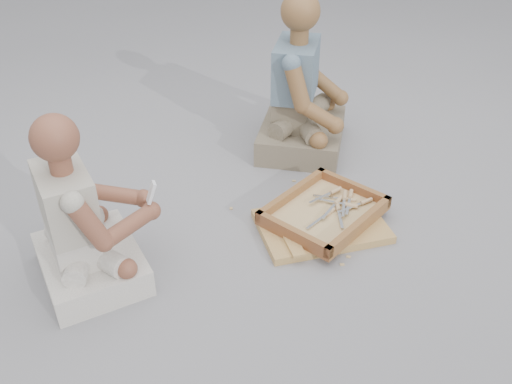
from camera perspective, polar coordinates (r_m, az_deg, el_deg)
ground at (r=2.71m, az=2.43°, el=-6.11°), size 60.00×60.00×0.00m
carved_panel at (r=2.86m, az=6.55°, el=-3.39°), size 0.72×0.59×0.04m
tool_tray at (r=2.87m, az=6.84°, el=-2.01°), size 0.64×0.56×0.07m
chisel_0 at (r=2.89m, az=8.20°, el=-1.63°), size 0.14×0.19×0.02m
chisel_1 at (r=2.95m, az=10.66°, el=-1.04°), size 0.22×0.03×0.02m
chisel_2 at (r=2.98m, az=9.40°, el=-0.44°), size 0.18×0.16×0.02m
chisel_3 at (r=2.99m, az=7.68°, el=0.02°), size 0.22×0.03×0.02m
chisel_4 at (r=2.92m, az=8.05°, el=-1.04°), size 0.21×0.10×0.02m
chisel_5 at (r=2.85m, az=7.12°, el=-2.17°), size 0.22×0.07×0.02m
chisel_6 at (r=2.95m, az=8.84°, el=-0.57°), size 0.17×0.17×0.02m
chisel_7 at (r=2.92m, az=9.04°, el=-1.24°), size 0.14×0.19×0.02m
chisel_8 at (r=2.98m, az=8.86°, el=-0.70°), size 0.16×0.17×0.02m
wood_chip_0 at (r=3.05m, az=3.30°, el=-0.86°), size 0.02×0.02×0.00m
wood_chip_1 at (r=2.93m, az=7.70°, el=-2.84°), size 0.02×0.02×0.00m
wood_chip_2 at (r=3.06m, az=6.79°, el=-0.96°), size 0.02×0.02×0.00m
wood_chip_3 at (r=2.81m, az=0.73°, el=-4.40°), size 0.02×0.02×0.00m
wood_chip_4 at (r=3.00m, az=2.75°, el=-1.52°), size 0.02×0.02×0.00m
wood_chip_5 at (r=2.72m, az=9.23°, el=-6.42°), size 0.02×0.02×0.00m
wood_chip_6 at (r=3.26m, az=8.11°, el=1.39°), size 0.02×0.02×0.00m
wood_chip_7 at (r=2.99m, az=-2.50°, el=-1.65°), size 0.02×0.02×0.00m
wood_chip_8 at (r=2.89m, az=1.87°, el=-3.13°), size 0.02×0.02×0.00m
wood_chip_9 at (r=3.21m, az=3.82°, el=1.12°), size 0.02×0.02×0.00m
wood_chip_10 at (r=2.91m, az=4.92°, el=-2.91°), size 0.02×0.02×0.00m
wood_chip_11 at (r=3.07m, az=12.30°, el=-1.46°), size 0.02×0.02×0.00m
wood_chip_12 at (r=3.07m, az=5.41°, el=-0.71°), size 0.02×0.02×0.00m
wood_chip_13 at (r=2.67m, az=8.62°, el=-7.19°), size 0.02×0.02×0.00m
craftsman at (r=2.53m, az=-16.95°, el=-3.36°), size 0.57×0.56×0.80m
companion at (r=3.42m, az=4.55°, el=9.21°), size 0.77×0.76×0.94m
mobile_phone at (r=2.47m, az=-10.44°, el=-0.04°), size 0.06×0.05×0.10m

